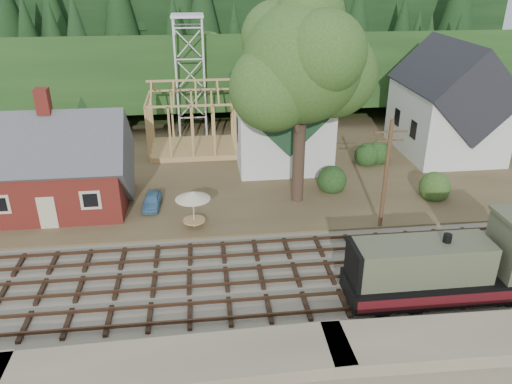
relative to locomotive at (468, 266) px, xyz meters
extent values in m
plane|color=#384C1E|center=(-8.90, 3.00, -2.15)|extent=(140.00, 140.00, 0.00)
cube|color=#726B5B|center=(-8.90, 3.00, -2.07)|extent=(64.00, 11.00, 0.16)
cube|color=brown|center=(-8.90, 21.00, -2.00)|extent=(64.00, 26.00, 0.30)
cube|color=#1E3F19|center=(-8.90, 45.00, -2.15)|extent=(70.00, 28.96, 12.74)
cube|color=black|center=(-8.90, 61.00, -2.15)|extent=(80.00, 20.00, 12.00)
cube|color=maroon|center=(-24.90, 14.00, 0.05)|extent=(10.00, 7.00, 3.80)
cube|color=#4C4C51|center=(-24.90, 14.00, 1.95)|extent=(10.80, 7.41, 7.41)
cube|color=maroon|center=(-24.90, 14.00, 6.25)|extent=(0.90, 0.90, 1.80)
cube|color=beige|center=(-24.90, 10.48, -0.65)|extent=(1.20, 0.06, 2.40)
cube|color=silver|center=(-6.90, 23.00, 1.35)|extent=(8.00, 12.00, 6.40)
cube|color=#1A3924|center=(-6.90, 23.00, 4.55)|extent=(8.40, 12.96, 8.40)
cube|color=silver|center=(-6.90, 17.00, 6.55)|extent=(2.40, 2.40, 4.00)
cone|color=#1A3924|center=(-6.90, 17.00, 9.85)|extent=(5.37, 5.37, 2.60)
cube|color=silver|center=(9.10, 22.00, 1.35)|extent=(8.00, 10.00, 6.40)
cube|color=black|center=(9.10, 22.00, 4.55)|extent=(8.40, 10.80, 8.40)
cube|color=tan|center=(-14.90, 25.00, -1.60)|extent=(8.00, 6.00, 0.50)
cube|color=tan|center=(-14.90, 25.00, 5.05)|extent=(8.00, 0.18, 0.18)
cube|color=silver|center=(-16.30, 29.60, 4.15)|extent=(0.18, 0.18, 12.00)
cube|color=silver|center=(-13.50, 29.60, 4.15)|extent=(0.18, 0.18, 12.00)
cube|color=silver|center=(-16.30, 32.40, 4.15)|extent=(0.18, 0.18, 12.00)
cube|color=silver|center=(-13.50, 32.40, 4.15)|extent=(0.18, 0.18, 12.00)
cube|color=silver|center=(-14.90, 31.00, 10.15)|extent=(3.20, 3.20, 0.25)
cylinder|color=#38281E|center=(-6.90, 13.00, 2.15)|extent=(0.90, 0.90, 8.00)
sphere|color=#334F1D|center=(-6.90, 13.00, 8.65)|extent=(8.40, 8.40, 8.40)
sphere|color=#334F1D|center=(-4.40, 14.00, 7.65)|extent=(6.40, 6.40, 6.40)
sphere|color=#334F1D|center=(-9.10, 12.20, 7.15)|extent=(6.00, 6.00, 6.00)
cylinder|color=#4C331E|center=(-1.90, 8.20, 1.85)|extent=(0.28, 0.28, 8.00)
cube|color=#4C331E|center=(-1.90, 8.20, 5.05)|extent=(2.20, 0.12, 0.12)
cube|color=#4C331E|center=(-1.90, 8.20, 4.45)|extent=(1.80, 0.12, 0.12)
cube|color=black|center=(-0.47, 0.00, -1.82)|extent=(12.21, 2.54, 0.36)
cube|color=black|center=(-0.47, 0.00, -1.09)|extent=(12.21, 2.95, 1.12)
cube|color=#51513B|center=(-2.71, 0.00, 0.54)|extent=(7.33, 2.34, 2.14)
cube|color=#4F1016|center=(-0.47, -1.49, -1.09)|extent=(12.21, 0.04, 0.71)
cube|color=#4F1016|center=(-0.47, 1.50, -1.09)|extent=(12.21, 0.04, 0.71)
cylinder|color=black|center=(-1.49, 0.00, 1.71)|extent=(0.45, 0.45, 0.71)
imported|color=#548BB5|center=(-18.04, 13.04, -1.32)|extent=(1.45, 3.22, 1.07)
cylinder|color=silver|center=(-14.89, 9.56, -0.64)|extent=(0.11, 0.11, 2.43)
cylinder|color=tan|center=(-14.89, 9.56, -1.36)|extent=(1.55, 1.55, 0.09)
cone|color=beige|center=(-14.89, 9.56, 0.57)|extent=(2.43, 2.43, 0.55)
camera|label=1|loc=(-14.15, -21.43, 15.15)|focal=35.00mm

